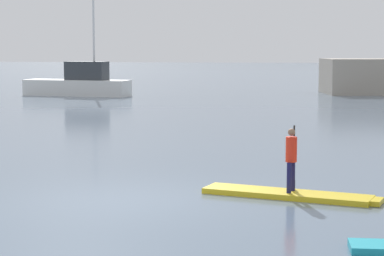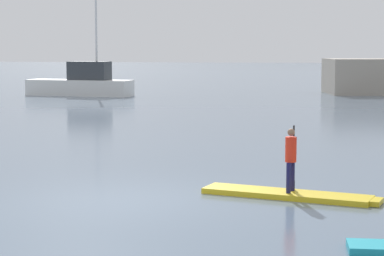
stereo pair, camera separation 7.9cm
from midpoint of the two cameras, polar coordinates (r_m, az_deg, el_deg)
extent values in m
plane|color=slate|center=(13.42, -4.10, -5.54)|extent=(240.00, 240.00, 0.00)
cube|color=gold|center=(13.76, 7.41, -5.08)|extent=(3.18, 1.43, 0.10)
cube|color=gold|center=(13.39, 14.01, -5.52)|extent=(0.35, 0.52, 0.09)
cylinder|color=#19194C|center=(13.79, 7.88, -3.67)|extent=(0.08, 0.08, 0.56)
cylinder|color=#19194C|center=(13.56, 7.59, -3.83)|extent=(0.08, 0.08, 0.56)
cylinder|color=red|center=(13.60, 7.77, -1.65)|extent=(0.25, 0.25, 0.46)
sphere|color=#8C664C|center=(13.56, 7.79, -0.32)|extent=(0.13, 0.13, 0.13)
cylinder|color=black|center=(13.79, 7.97, -2.30)|extent=(0.03, 0.03, 1.21)
cube|color=black|center=(13.87, 7.93, -4.40)|extent=(0.06, 0.14, 0.18)
cube|color=silver|center=(42.44, -8.59, 3.07)|extent=(6.22, 2.32, 0.91)
cube|color=#33383D|center=(42.12, -7.84, 4.38)|extent=(2.41, 1.40, 1.04)
cylinder|color=silver|center=(41.92, -7.32, 7.69)|extent=(0.12, 0.12, 3.81)
camera|label=1|loc=(0.04, -89.85, 0.02)|focal=69.41mm
camera|label=2|loc=(0.04, 90.15, -0.02)|focal=69.41mm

